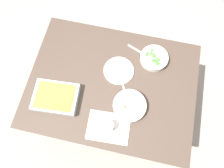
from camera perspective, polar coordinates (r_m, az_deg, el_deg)
The scene contains 11 objects.
ground_plane at distance 2.20m, azimuth 0.00°, elevation -6.28°, with size 6.00×6.00×0.00m, color #9E9389.
dining_table at distance 1.57m, azimuth 0.00°, elevation -1.07°, with size 1.20×0.90×0.74m.
placemat at distance 1.42m, azimuth -1.00°, elevation -11.77°, with size 0.28×0.20×0.00m, color silver.
stew_bowl at distance 1.42m, azimuth 4.83°, elevation -5.97°, with size 0.23×0.23×0.06m.
broccoli_bowl at distance 1.56m, azimuth 11.47°, elevation 6.96°, with size 0.21×0.21×0.06m.
baking_dish at distance 1.47m, azimuth -15.19°, elevation -3.54°, with size 0.32×0.24×0.06m.
drink_cup at distance 1.38m, azimuth -1.03°, elevation -11.58°, with size 0.07×0.07×0.08m.
side_plate at distance 1.52m, azimuth 1.86°, elevation 3.67°, with size 0.22×0.22×0.01m, color white.
spoon_by_stew at distance 1.46m, azimuth 3.88°, elevation -3.24°, with size 0.10×0.16×0.01m.
spoon_by_broccoli at distance 1.60m, azimuth 7.88°, elevation 8.65°, with size 0.17×0.08×0.01m.
spoon_spare at distance 1.42m, azimuth 0.13°, elevation -10.42°, with size 0.10×0.16×0.01m.
Camera 1 is at (0.11, -0.47, 2.15)m, focal length 33.28 mm.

